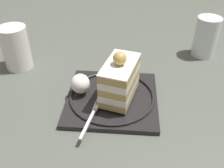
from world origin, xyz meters
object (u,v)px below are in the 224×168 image
(drink_glass_far, at_px, (205,39))
(dessert_plate, at_px, (112,98))
(cake_slice, at_px, (120,79))
(fork, at_px, (92,115))
(whipped_cream_dollop, at_px, (80,84))
(drink_glass_near, at_px, (16,50))

(drink_glass_far, bearing_deg, dessert_plate, -35.53)
(cake_slice, bearing_deg, fork, -24.66)
(whipped_cream_dollop, height_order, fork, whipped_cream_dollop)
(whipped_cream_dollop, xyz_separation_m, drink_glass_far, (-0.29, 0.27, 0.01))
(dessert_plate, bearing_deg, whipped_cream_dollop, -82.80)
(dessert_plate, bearing_deg, drink_glass_near, -104.25)
(dessert_plate, bearing_deg, cake_slice, 95.07)
(dessert_plate, xyz_separation_m, fork, (0.08, -0.02, 0.01))
(dessert_plate, height_order, whipped_cream_dollop, whipped_cream_dollop)
(dessert_plate, distance_m, whipped_cream_dollop, 0.08)
(drink_glass_near, height_order, drink_glass_far, same)
(whipped_cream_dollop, bearing_deg, dessert_plate, 97.20)
(dessert_plate, relative_size, whipped_cream_dollop, 5.27)
(drink_glass_near, bearing_deg, fork, 60.27)
(whipped_cream_dollop, bearing_deg, fork, 36.50)
(whipped_cream_dollop, relative_size, fork, 0.36)
(dessert_plate, height_order, cake_slice, cake_slice)
(fork, height_order, drink_glass_far, drink_glass_far)
(whipped_cream_dollop, bearing_deg, cake_slice, 96.78)
(dessert_plate, xyz_separation_m, whipped_cream_dollop, (0.01, -0.07, 0.03))
(whipped_cream_dollop, distance_m, drink_glass_far, 0.40)
(whipped_cream_dollop, distance_m, fork, 0.09)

